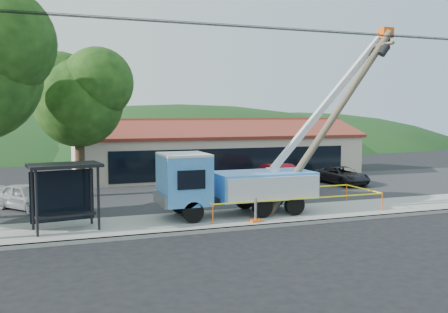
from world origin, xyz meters
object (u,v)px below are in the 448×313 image
car_silver (27,211)px  car_red (282,190)px  leaning_pole (337,111)px  bus_shelter (64,181)px  utility_truck (234,180)px  car_dark (342,185)px

car_silver → car_red: bearing=-30.6°
car_silver → leaning_pole: bearing=-57.8°
car_red → car_silver: bearing=-177.1°
bus_shelter → car_red: bus_shelter is taller
utility_truck → car_red: (6.00, 6.90, -1.82)m
leaning_pole → bus_shelter: 13.60m
car_dark → leaning_pole: bearing=-129.8°
bus_shelter → car_dark: 20.61m
leaning_pole → car_red: bearing=85.3°
car_silver → car_red: (15.60, 1.86, 0.00)m
leaning_pole → car_red: size_ratio=1.91×
bus_shelter → utility_truck: bearing=-4.7°
car_red → leaning_pole: bearing=-98.6°
utility_truck → car_red: utility_truck is taller
utility_truck → car_red: bearing=49.0°
utility_truck → car_red: size_ratio=2.55×
leaning_pole → bus_shelter: (-13.28, 0.08, -2.95)m
utility_truck → leaning_pole: (5.38, -0.54, 3.36)m
car_red → car_dark: size_ratio=1.10×
utility_truck → car_silver: (-9.61, 5.04, -1.82)m
car_red → utility_truck: bearing=-134.9°
utility_truck → car_silver: size_ratio=3.12×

